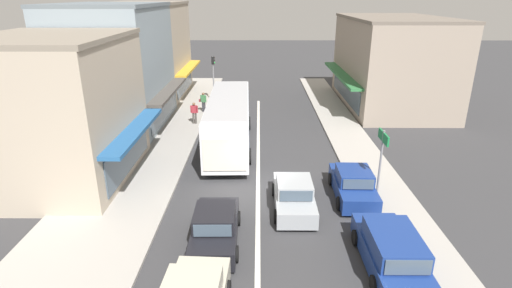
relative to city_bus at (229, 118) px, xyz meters
name	(u,v)px	position (x,y,z in m)	size (l,w,h in m)	color
ground_plane	(258,190)	(1.87, -6.28, -1.88)	(140.00, 140.00, 0.00)	#353538
lane_centre_line	(258,159)	(1.87, -2.28, -1.88)	(0.20, 28.00, 0.01)	silver
sidewalk_left	(153,146)	(-4.93, -0.28, -1.81)	(5.20, 44.00, 0.14)	#A39E96
kerb_right	(354,147)	(8.07, -0.28, -1.82)	(2.80, 44.00, 0.12)	#A39E96
shopfront_corner_near	(58,111)	(-8.31, -4.89, 1.86)	(7.75, 8.33, 7.49)	#B2A38E
shopfront_mid_block	(116,68)	(-8.31, 4.12, 2.48)	(7.42, 9.45, 8.73)	#84939E
shopfront_far_end	(150,51)	(-8.31, 13.59, 2.44)	(7.22, 9.28, 8.67)	#B2A38E
building_right_far	(391,62)	(13.35, 10.52, 1.88)	(8.59, 13.41, 7.54)	gray
city_bus	(229,118)	(0.00, 0.00, 0.00)	(2.96, 10.92, 3.23)	silver
sedan_queue_gap_filler	(215,228)	(0.19, -10.79, -1.22)	(1.96, 4.23, 1.47)	black
sedan_behind_bus_near	(294,196)	(3.51, -8.09, -1.22)	(1.91, 4.21, 1.47)	#9EA3A8
parked_wagon_kerb_front	(391,251)	(6.60, -12.37, -1.14)	(1.96, 4.51, 1.58)	navy
parked_sedan_kerb_second	(353,185)	(6.47, -6.94, -1.22)	(1.96, 4.23, 1.47)	navy
traffic_light_downstreet	(213,72)	(-2.14, 10.92, 0.97)	(0.33, 0.24, 4.20)	gray
directional_road_sign	(382,150)	(7.48, -7.49, 0.80)	(0.10, 1.40, 3.60)	gray
pedestrian_with_handbag_near	(203,101)	(-2.67, 7.55, -0.81)	(0.64, 0.43, 1.63)	#333338
pedestrian_browsing_midblock	(194,112)	(-2.92, 4.34, -0.81)	(0.57, 0.24, 1.63)	#4C4742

